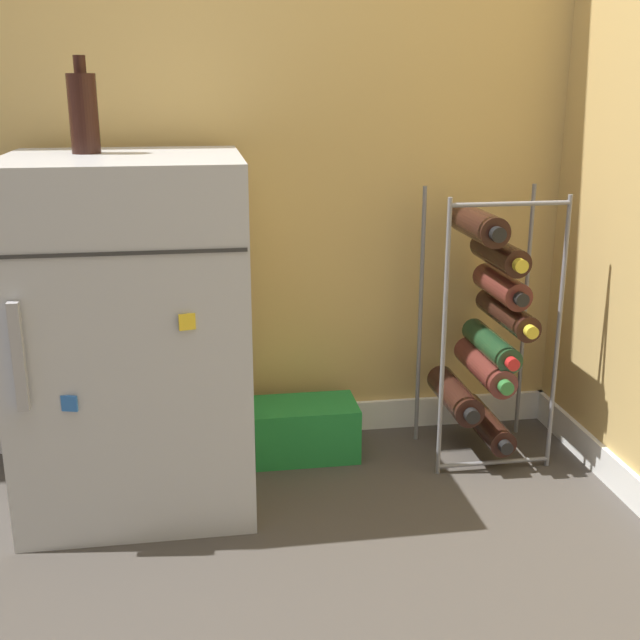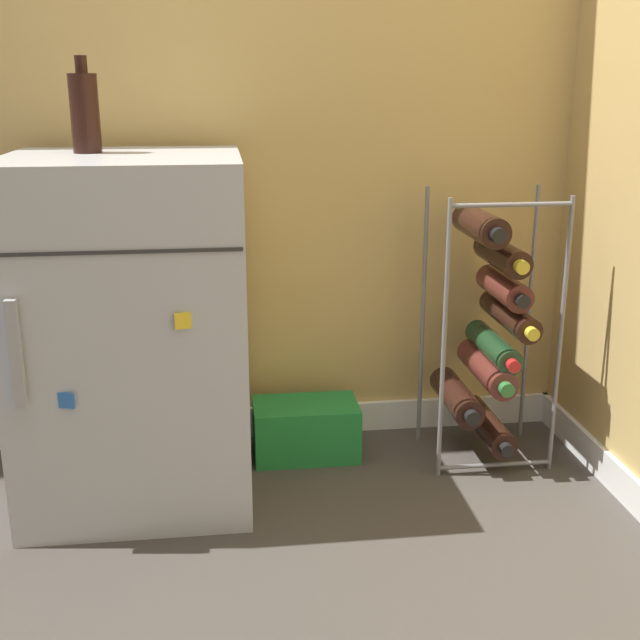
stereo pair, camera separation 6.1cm
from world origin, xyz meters
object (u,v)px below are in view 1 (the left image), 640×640
fridge_top_bottle (83,112)px  mini_fridge (133,333)px  wine_rack (487,330)px  soda_box (305,430)px

fridge_top_bottle → mini_fridge: bearing=-38.0°
wine_rack → soda_box: wine_rack is taller
wine_rack → soda_box: bearing=173.1°
wine_rack → soda_box: (-0.50, 0.06, -0.29)m
fridge_top_bottle → soda_box: bearing=8.3°
mini_fridge → soda_box: mini_fridge is taller
mini_fridge → soda_box: bearing=17.9°
soda_box → mini_fridge: bearing=-162.1°
soda_box → fridge_top_bottle: 1.03m
soda_box → wine_rack: bearing=-6.9°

